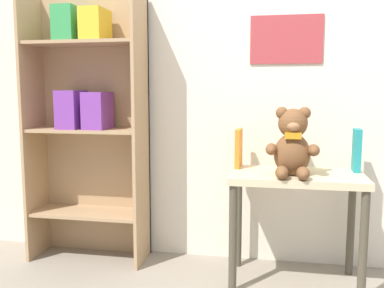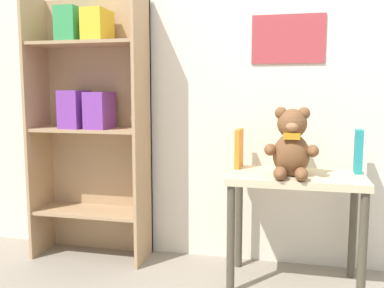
{
  "view_description": "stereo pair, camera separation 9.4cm",
  "coord_description": "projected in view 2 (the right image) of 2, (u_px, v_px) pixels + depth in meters",
  "views": [
    {
      "loc": [
        0.04,
        -0.94,
        1.0
      ],
      "look_at": [
        -0.38,
        1.28,
        0.71
      ],
      "focal_mm": 40.0,
      "sensor_mm": 36.0,
      "label": 1
    },
    {
      "loc": [
        0.13,
        -0.92,
        1.0
      ],
      "look_at": [
        -0.38,
        1.28,
        0.71
      ],
      "focal_mm": 40.0,
      "sensor_mm": 36.0,
      "label": 2
    }
  ],
  "objects": [
    {
      "name": "book_standing_orange",
      "position": [
        239.0,
        148.0,
        2.29
      ],
      "size": [
        0.03,
        0.14,
        0.21
      ],
      "primitive_type": "cube",
      "rotation": [
        0.0,
        0.0,
        -0.05
      ],
      "color": "orange",
      "rests_on": "display_table"
    },
    {
      "name": "book_standing_yellow",
      "position": [
        297.0,
        151.0,
        2.22
      ],
      "size": [
        0.03,
        0.14,
        0.2
      ],
      "primitive_type": "cube",
      "rotation": [
        0.0,
        0.0,
        -0.0
      ],
      "color": "gold",
      "rests_on": "display_table"
    },
    {
      "name": "wall_back",
      "position": [
        270.0,
        43.0,
        2.37
      ],
      "size": [
        4.8,
        0.07,
        2.5
      ],
      "color": "silver",
      "rests_on": "ground_plane"
    },
    {
      "name": "book_standing_teal",
      "position": [
        358.0,
        151.0,
        2.15
      ],
      "size": [
        0.04,
        0.11,
        0.22
      ],
      "primitive_type": "cube",
      "rotation": [
        0.0,
        0.0,
        -0.04
      ],
      "color": "teal",
      "rests_on": "display_table"
    },
    {
      "name": "teddy_bear",
      "position": [
        291.0,
        145.0,
        2.05
      ],
      "size": [
        0.26,
        0.23,
        0.34
      ],
      "color": "brown",
      "rests_on": "display_table"
    },
    {
      "name": "display_table",
      "position": [
        296.0,
        193.0,
        2.14
      ],
      "size": [
        0.66,
        0.39,
        0.58
      ],
      "color": "beige",
      "rests_on": "ground_plane"
    },
    {
      "name": "bookshelf_side",
      "position": [
        91.0,
        112.0,
        2.5
      ],
      "size": [
        0.67,
        0.28,
        1.53
      ],
      "color": "tan",
      "rests_on": "ground_plane"
    }
  ]
}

